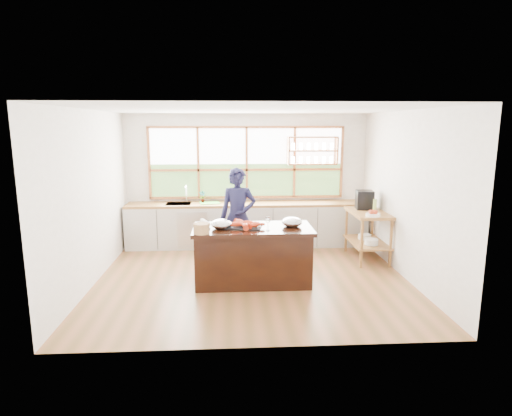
{
  "coord_description": "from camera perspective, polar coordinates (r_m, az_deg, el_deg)",
  "views": [
    {
      "loc": [
        -0.33,
        -6.67,
        2.46
      ],
      "look_at": [
        0.07,
        0.15,
        1.14
      ],
      "focal_mm": 30.0,
      "sensor_mm": 36.0,
      "label": 1
    }
  ],
  "objects": [
    {
      "name": "fruit_bowl",
      "position": [
        7.73,
        15.33,
        -0.76
      ],
      "size": [
        0.25,
        0.25,
        0.11
      ],
      "color": "white",
      "rests_on": "right_shelf_unit"
    },
    {
      "name": "parchment_roll",
      "position": [
        6.85,
        -6.82,
        -1.94
      ],
      "size": [
        0.19,
        0.31,
        0.08
      ],
      "primitive_type": "cylinder",
      "rotation": [
        1.57,
        0.0,
        0.38
      ],
      "color": "white",
      "rests_on": "island"
    },
    {
      "name": "ground_plane",
      "position": [
        7.11,
        -0.52,
        -9.28
      ],
      "size": [
        5.0,
        5.0,
        0.0
      ],
      "primitive_type": "plane",
      "color": "#945A34"
    },
    {
      "name": "island",
      "position": [
        6.78,
        -0.44,
        -6.26
      ],
      "size": [
        1.85,
        0.9,
        0.9
      ],
      "color": "black",
      "rests_on": "ground_plane"
    },
    {
      "name": "mixing_bowl_right",
      "position": [
        6.73,
        4.82,
        -1.88
      ],
      "size": [
        0.32,
        0.32,
        0.15
      ],
      "primitive_type": "ellipsoid",
      "color": "#B5B7BC",
      "rests_on": "island"
    },
    {
      "name": "wicker_basket",
      "position": [
        6.32,
        -7.29,
        -2.73
      ],
      "size": [
        0.24,
        0.24,
        0.15
      ],
      "primitive_type": "cylinder",
      "color": "tan",
      "rests_on": "island"
    },
    {
      "name": "espresso_machine",
      "position": [
        8.34,
        14.26,
        1.06
      ],
      "size": [
        0.35,
        0.37,
        0.35
      ],
      "primitive_type": "cube",
      "rotation": [
        0.0,
        0.0,
        -0.13
      ],
      "color": "black",
      "rests_on": "right_shelf_unit"
    },
    {
      "name": "cook",
      "position": [
        7.56,
        -2.41,
        -1.2
      ],
      "size": [
        0.65,
        0.45,
        1.74
      ],
      "primitive_type": "imported",
      "rotation": [
        0.0,
        0.0,
        -0.05
      ],
      "color": "#171737",
      "rests_on": "ground_plane"
    },
    {
      "name": "wine_bottle",
      "position": [
        7.95,
        15.55,
        0.19
      ],
      "size": [
        0.08,
        0.08,
        0.26
      ],
      "primitive_type": "cylinder",
      "rotation": [
        0.0,
        0.0,
        0.27
      ],
      "color": "#96B14D",
      "rests_on": "right_shelf_unit"
    },
    {
      "name": "mixing_bowl_left",
      "position": [
        6.59,
        -4.62,
        -2.16
      ],
      "size": [
        0.33,
        0.33,
        0.16
      ],
      "primitive_type": "ellipsoid",
      "color": "#B5B7BC",
      "rests_on": "island"
    },
    {
      "name": "lobster_pile",
      "position": [
        6.63,
        -1.49,
        -2.15
      ],
      "size": [
        0.52,
        0.48,
        0.08
      ],
      "color": "red",
      "rests_on": "slate_board"
    },
    {
      "name": "slate_board",
      "position": [
        6.67,
        -1.69,
        -2.5
      ],
      "size": [
        0.61,
        0.49,
        0.02
      ],
      "primitive_type": "cube",
      "rotation": [
        0.0,
        0.0,
        -0.17
      ],
      "color": "black",
      "rests_on": "island"
    },
    {
      "name": "potted_plant",
      "position": [
        8.8,
        -7.15,
        1.49
      ],
      "size": [
        0.14,
        0.1,
        0.25
      ],
      "primitive_type": "imported",
      "rotation": [
        0.0,
        0.0,
        0.11
      ],
      "color": "slate",
      "rests_on": "back_counter"
    },
    {
      "name": "room_shell",
      "position": [
        7.22,
        -0.55,
        5.33
      ],
      "size": [
        5.02,
        4.52,
        2.71
      ],
      "color": "white",
      "rests_on": "ground_plane"
    },
    {
      "name": "wine_glass",
      "position": [
        6.42,
        1.61,
        -1.63
      ],
      "size": [
        0.08,
        0.08,
        0.22
      ],
      "color": "white",
      "rests_on": "island"
    },
    {
      "name": "cutting_board",
      "position": [
        8.76,
        -6.19,
        0.68
      ],
      "size": [
        0.45,
        0.36,
        0.01
      ],
      "primitive_type": "cube",
      "rotation": [
        0.0,
        0.0,
        0.17
      ],
      "color": "green",
      "rests_on": "back_counter"
    },
    {
      "name": "right_shelf_unit",
      "position": [
        8.18,
        14.68,
        -2.52
      ],
      "size": [
        0.62,
        1.1,
        0.9
      ],
      "color": "#9D6234",
      "rests_on": "ground_plane"
    },
    {
      "name": "back_counter",
      "position": [
        8.84,
        -1.27,
        -2.16
      ],
      "size": [
        4.9,
        0.63,
        0.9
      ],
      "color": "beige",
      "rests_on": "ground_plane"
    }
  ]
}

